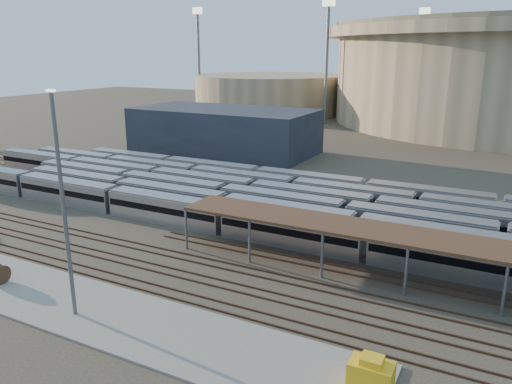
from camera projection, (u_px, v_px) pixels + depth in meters
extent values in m
plane|color=#383026|center=(239.00, 265.00, 55.47)|extent=(420.00, 420.00, 0.00)
cube|color=gray|center=(110.00, 315.00, 44.87)|extent=(50.00, 9.00, 0.20)
cube|color=silver|center=(224.00, 220.00, 64.81)|extent=(112.00, 2.90, 3.60)
cube|color=silver|center=(356.00, 230.00, 61.12)|extent=(112.00, 2.90, 3.60)
cube|color=silver|center=(345.00, 217.00, 65.96)|extent=(112.00, 2.90, 3.60)
cube|color=silver|center=(252.00, 194.00, 76.67)|extent=(112.00, 2.90, 3.60)
cube|color=silver|center=(293.00, 191.00, 78.03)|extent=(112.00, 2.90, 3.60)
cube|color=silver|center=(365.00, 193.00, 77.07)|extent=(112.00, 2.90, 3.60)
cylinder|color=slate|center=(186.00, 229.00, 59.45)|extent=(0.30, 0.30, 5.00)
cylinder|color=slate|center=(211.00, 216.00, 64.05)|extent=(0.30, 0.30, 5.00)
cylinder|color=slate|center=(249.00, 241.00, 55.64)|extent=(0.30, 0.30, 5.00)
cylinder|color=slate|center=(271.00, 227.00, 60.25)|extent=(0.30, 0.30, 5.00)
cylinder|color=slate|center=(322.00, 255.00, 51.84)|extent=(0.30, 0.30, 5.00)
cylinder|color=slate|center=(339.00, 239.00, 56.44)|extent=(0.30, 0.30, 5.00)
cylinder|color=slate|center=(406.00, 272.00, 48.03)|extent=(0.30, 0.30, 5.00)
cylinder|color=slate|center=(416.00, 252.00, 52.64)|extent=(0.30, 0.30, 5.00)
cylinder|color=slate|center=(505.00, 291.00, 44.23)|extent=(0.30, 0.30, 5.00)
cylinder|color=slate|center=(506.00, 268.00, 48.83)|extent=(0.30, 0.30, 5.00)
cube|color=#3C2818|center=(460.00, 244.00, 47.71)|extent=(60.00, 6.00, 0.30)
cube|color=#4C3323|center=(232.00, 270.00, 53.95)|extent=(170.00, 0.12, 0.18)
cube|color=#4C3323|center=(238.00, 265.00, 55.23)|extent=(170.00, 0.12, 0.18)
cube|color=#4C3323|center=(212.00, 285.00, 50.54)|extent=(170.00, 0.12, 0.18)
cube|color=#4C3323|center=(219.00, 279.00, 51.82)|extent=(170.00, 0.12, 0.18)
cube|color=#4C3323|center=(189.00, 302.00, 47.13)|extent=(170.00, 0.12, 0.18)
cube|color=#4C3323|center=(198.00, 296.00, 48.41)|extent=(170.00, 0.12, 0.18)
cylinder|color=tan|center=(269.00, 94.00, 191.09)|extent=(56.00, 56.00, 14.00)
cube|color=#1E232D|center=(224.00, 130.00, 116.56)|extent=(42.00, 20.00, 10.00)
cylinder|color=slate|center=(326.00, 67.00, 157.70)|extent=(1.00, 1.00, 36.00)
cube|color=#FFF2CC|center=(329.00, 2.00, 152.44)|extent=(4.00, 0.60, 2.40)
cylinder|color=slate|center=(199.00, 64.00, 190.65)|extent=(1.00, 1.00, 36.00)
cube|color=#FFF2CC|center=(197.00, 11.00, 185.38)|extent=(4.00, 0.60, 2.40)
cylinder|color=slate|center=(420.00, 64.00, 191.47)|extent=(1.00, 1.00, 36.00)
cube|color=#FFF2CC|center=(425.00, 11.00, 186.21)|extent=(4.00, 0.60, 2.40)
cylinder|color=slate|center=(64.00, 210.00, 42.22)|extent=(0.36, 0.36, 19.67)
cube|color=#FFF2CC|center=(51.00, 91.00, 39.49)|extent=(0.80, 0.31, 0.20)
cube|color=gold|center=(371.00, 375.00, 34.90)|extent=(3.11, 1.98, 1.92)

